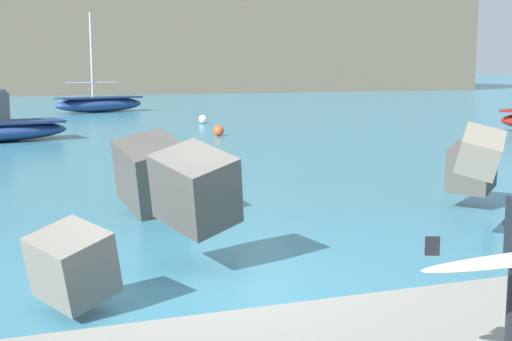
{
  "coord_description": "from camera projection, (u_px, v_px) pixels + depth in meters",
  "views": [
    {
      "loc": [
        -2.44,
        -8.64,
        2.87
      ],
      "look_at": [
        0.85,
        0.5,
        1.4
      ],
      "focal_mm": 48.12,
      "sensor_mm": 36.0,
      "label": 1
    }
  ],
  "objects": [
    {
      "name": "headland_bluff",
      "position": [
        114.0,
        12.0,
        84.93
      ],
      "size": [
        84.43,
        34.5,
        19.02
      ],
      "color": "#756651",
      "rests_on": "ground"
    },
    {
      "name": "mooring_buoy_inner",
      "position": [
        219.0,
        131.0,
        28.66
      ],
      "size": [
        0.44,
        0.44,
        0.44
      ],
      "color": "#E54C1E",
      "rests_on": "ground"
    },
    {
      "name": "boat_near_left",
      "position": [
        99.0,
        104.0,
        43.57
      ],
      "size": [
        6.08,
        3.39,
        6.21
      ],
      "color": "navy",
      "rests_on": "ground"
    },
    {
      "name": "mooring_buoy_middle",
      "position": [
        203.0,
        119.0,
        34.89
      ],
      "size": [
        0.44,
        0.44,
        0.44
      ],
      "color": "silver",
      "rests_on": "ground"
    },
    {
      "name": "ground_plane",
      "position": [
        209.0,
        281.0,
        9.28
      ],
      "size": [
        400.0,
        400.0,
        0.0
      ],
      "primitive_type": "plane",
      "color": "teal"
    },
    {
      "name": "breakwater_jetty",
      "position": [
        240.0,
        180.0,
        11.27
      ],
      "size": [
        32.72,
        6.86,
        2.69
      ],
      "color": "gray",
      "rests_on": "ground"
    }
  ]
}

